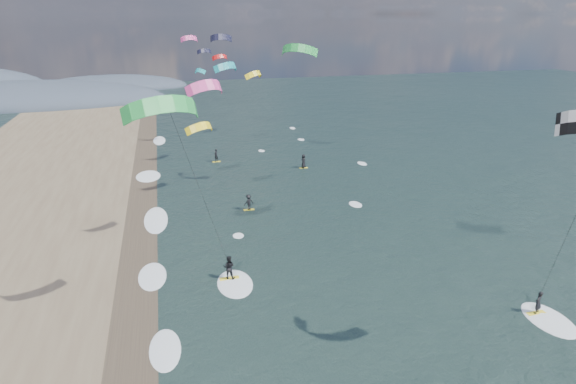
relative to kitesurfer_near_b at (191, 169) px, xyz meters
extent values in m
cube|color=#382D23|center=(-4.33, 1.17, -10.19)|extent=(3.00, 240.00, 0.00)
ellipsoid|color=#3D4756|center=(-32.33, 91.17, -10.20)|extent=(64.00, 24.00, 10.00)
ellipsoid|color=#3D4756|center=(-14.33, 111.17, -10.20)|extent=(40.00, 18.00, 7.00)
cube|color=yellow|center=(21.57, -5.24, -10.17)|extent=(1.32, 0.39, 0.06)
imported|color=black|center=(21.57, -5.24, -9.33)|extent=(0.70, 0.62, 1.62)
ellipsoid|color=white|center=(21.87, -6.04, -10.20)|extent=(2.60, 4.20, 0.12)
cylinder|color=black|center=(19.57, -8.24, -2.35)|extent=(0.02, 0.02, 14.95)
cube|color=yellow|center=(2.41, 4.33, -10.16)|extent=(1.46, 0.45, 0.07)
imported|color=black|center=(2.41, 4.33, -9.20)|extent=(1.09, 0.98, 1.85)
ellipsoid|color=white|center=(2.71, 3.53, -10.20)|extent=(2.60, 4.20, 0.12)
cylinder|color=black|center=(0.66, 1.33, -2.38)|extent=(0.02, 0.02, 14.77)
cube|color=yellow|center=(6.23, 17.36, -10.17)|extent=(1.10, 0.35, 0.05)
imported|color=black|center=(6.23, 17.36, -9.34)|extent=(1.19, 0.94, 1.62)
cube|color=yellow|center=(15.59, 29.64, -10.17)|extent=(1.10, 0.35, 0.05)
imported|color=black|center=(15.59, 29.64, -9.26)|extent=(0.94, 1.04, 1.78)
cube|color=yellow|center=(4.97, 35.27, -10.17)|extent=(1.10, 0.35, 0.05)
imported|color=black|center=(4.97, 35.27, -9.27)|extent=(0.73, 0.75, 1.74)
ellipsoid|color=white|center=(-3.13, -2.83, -10.20)|extent=(2.40, 5.40, 0.11)
ellipsoid|color=white|center=(-3.13, 6.17, -10.20)|extent=(2.40, 5.40, 0.11)
ellipsoid|color=white|center=(-3.13, 17.17, -10.20)|extent=(2.40, 5.40, 0.11)
ellipsoid|color=white|center=(-3.13, 31.17, -10.20)|extent=(2.40, 5.40, 0.11)
ellipsoid|color=white|center=(-3.13, 49.17, -10.20)|extent=(2.40, 5.40, 0.11)
camera|label=1|loc=(-1.24, -27.43, 8.52)|focal=30.00mm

